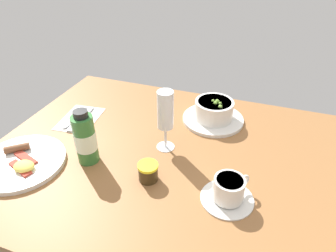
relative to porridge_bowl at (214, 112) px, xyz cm
name	(u,v)px	position (x,y,z in cm)	size (l,w,h in cm)	color
ground_plane	(168,158)	(8.83, 23.43, -5.25)	(110.00, 84.00, 3.00)	brown
porridge_bowl	(214,112)	(0.00, 0.00, 0.00)	(21.74, 21.74, 8.72)	silver
cutlery_setting	(79,119)	(46.08, 15.49, -3.49)	(14.33, 18.77, 0.90)	silver
coffee_cup	(228,191)	(-11.40, 35.30, -0.62)	(13.72, 13.72, 6.95)	silver
wine_glass	(165,113)	(10.93, 20.14, 8.99)	(5.74, 5.74, 19.76)	white
jam_jar	(148,172)	(10.56, 35.23, -1.09)	(5.68, 5.68, 5.26)	#382913
sauce_bottle_green	(85,139)	(30.50, 33.60, 4.09)	(6.29, 6.29, 17.14)	#337233
breakfast_plate	(21,162)	(48.16, 42.04, -2.85)	(25.48, 25.48, 3.70)	silver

